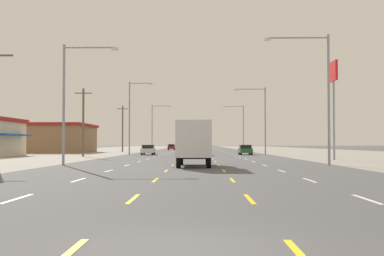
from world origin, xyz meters
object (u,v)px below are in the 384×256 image
(suv_center_turn_farther, at_px, (197,146))
(streetlight_right_row_2, at_px, (241,124))
(sedan_far_left_mid, at_px, (148,150))
(sedan_far_left_farthest, at_px, (172,147))
(pole_sign_right_row_1, at_px, (334,84))
(streetlight_left_row_1, at_px, (131,113))
(streetlight_left_row_2, at_px, (154,124))
(streetlight_right_row_0, at_px, (321,88))
(streetlight_right_row_1, at_px, (262,115))
(suv_center_turn_near, at_px, (199,148))
(sedan_inner_left_far, at_px, (183,148))
(box_truck_center_turn_nearest, at_px, (194,141))
(sedan_far_right_midfar, at_px, (245,150))
(streetlight_left_row_0, at_px, (70,94))

(suv_center_turn_farther, bearing_deg, streetlight_right_row_2, -14.90)
(sedan_far_left_mid, height_order, sedan_far_left_farthest, same)
(pole_sign_right_row_1, bearing_deg, streetlight_left_row_1, 136.23)
(suv_center_turn_farther, distance_m, streetlight_left_row_2, 11.10)
(pole_sign_right_row_1, xyz_separation_m, streetlight_right_row_0, (-4.42, -12.64, -1.88))
(sedan_far_left_farthest, bearing_deg, streetlight_right_row_2, -45.96)
(suv_center_turn_farther, distance_m, streetlight_right_row_1, 39.64)
(suv_center_turn_near, distance_m, pole_sign_right_row_1, 24.66)
(sedan_inner_left_far, distance_m, streetlight_right_row_2, 13.93)
(pole_sign_right_row_1, relative_size, streetlight_right_row_0, 1.01)
(streetlight_right_row_2, bearing_deg, streetlight_left_row_1, -118.80)
(streetlight_right_row_0, distance_m, streetlight_right_row_2, 71.03)
(box_truck_center_turn_nearest, height_order, sedan_far_left_farthest, box_truck_center_turn_nearest)
(sedan_far_left_mid, distance_m, streetlight_right_row_2, 40.79)
(sedan_far_left_farthest, xyz_separation_m, streetlight_right_row_0, (16.37, -88.02, 5.13))
(streetlight_right_row_0, relative_size, streetlight_left_row_1, 0.92)
(suv_center_turn_farther, distance_m, sedan_far_left_farthest, 15.85)
(sedan_far_left_mid, distance_m, streetlight_right_row_1, 17.64)
(pole_sign_right_row_1, height_order, streetlight_left_row_1, streetlight_left_row_1)
(box_truck_center_turn_nearest, height_order, streetlight_right_row_2, streetlight_right_row_2)
(streetlight_right_row_0, bearing_deg, sedan_far_right_midfar, 94.16)
(sedan_inner_left_far, xyz_separation_m, suv_center_turn_farther, (3.17, 2.52, 0.27))
(suv_center_turn_near, height_order, sedan_far_right_midfar, suv_center_turn_near)
(streetlight_left_row_1, distance_m, streetlight_left_row_2, 35.52)
(sedan_inner_left_far, height_order, streetlight_right_row_1, streetlight_right_row_1)
(box_truck_center_turn_nearest, relative_size, suv_center_turn_farther, 1.47)
(streetlight_right_row_0, distance_m, streetlight_left_row_2, 73.61)
(box_truck_center_turn_nearest, height_order, streetlight_left_row_2, streetlight_left_row_2)
(sedan_far_left_farthest, relative_size, streetlight_left_row_0, 0.48)
(sedan_far_right_midfar, distance_m, streetlight_left_row_2, 40.35)
(streetlight_right_row_0, bearing_deg, streetlight_right_row_2, 89.95)
(suv_center_turn_near, xyz_separation_m, sedan_far_left_farthest, (-7.01, 56.08, -0.27))
(pole_sign_right_row_1, relative_size, streetlight_left_row_2, 0.98)
(suv_center_turn_near, xyz_separation_m, suv_center_turn_farther, (-0.35, 41.69, 0.00))
(sedan_far_left_farthest, height_order, pole_sign_right_row_1, pole_sign_right_row_1)
(sedan_far_left_mid, distance_m, sedan_far_right_midfar, 14.28)
(streetlight_right_row_1, bearing_deg, streetlight_left_row_1, 180.00)
(streetlight_left_row_2, bearing_deg, streetlight_right_row_2, 0.00)
(streetlight_left_row_2, bearing_deg, suv_center_turn_near, -75.70)
(streetlight_right_row_2, bearing_deg, streetlight_right_row_1, -90.04)
(pole_sign_right_row_1, relative_size, streetlight_left_row_1, 0.92)
(suv_center_turn_near, relative_size, sedan_far_left_farthest, 1.09)
(suv_center_turn_near, bearing_deg, suv_center_turn_farther, 90.49)
(suv_center_turn_farther, distance_m, pole_sign_right_row_1, 62.97)
(box_truck_center_turn_nearest, distance_m, pole_sign_right_row_1, 21.13)
(sedan_far_right_midfar, xyz_separation_m, streetlight_right_row_0, (2.52, -34.71, 5.13))
(streetlight_right_row_0, bearing_deg, sedan_far_left_farthest, 100.53)
(streetlight_right_row_0, height_order, streetlight_left_row_2, streetlight_left_row_2)
(sedan_far_left_farthest, relative_size, streetlight_right_row_1, 0.45)
(sedan_far_left_farthest, xyz_separation_m, streetlight_right_row_1, (16.40, -52.50, 5.11))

